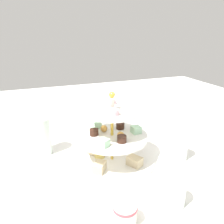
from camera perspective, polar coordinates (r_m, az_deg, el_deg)
name	(u,v)px	position (r m, az deg, el deg)	size (l,w,h in m)	color
ground_plane	(112,161)	(0.84, 0.00, -11.99)	(2.40, 2.40, 0.00)	white
tiered_serving_stand	(112,142)	(0.80, -0.04, -7.33)	(0.30, 0.30, 0.25)	white
water_glass_tall_right	(41,136)	(0.89, -16.94, -5.71)	(0.07, 0.07, 0.14)	silver
water_glass_short_left	(173,192)	(0.66, 14.82, -18.44)	(0.06, 0.06, 0.08)	silver
teacup_with_saucer	(125,215)	(0.60, 3.18, -23.96)	(0.09, 0.09, 0.05)	white
butter_knife_left	(115,126)	(1.12, 0.78, -3.35)	(0.17, 0.01, 0.00)	silver
butter_knife_right	(33,212)	(0.67, -18.77, -22.25)	(0.17, 0.01, 0.00)	silver
water_glass_mid_back	(179,145)	(0.86, 16.18, -7.90)	(0.06, 0.06, 0.10)	silver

